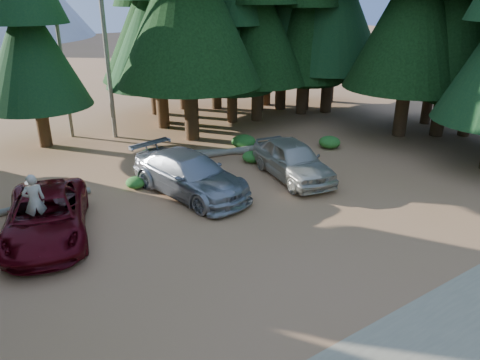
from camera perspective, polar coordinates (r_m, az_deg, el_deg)
The scene contains 18 objects.
ground at distance 15.49m, azimuth 1.39°, elevation -8.37°, with size 160.00×160.00×0.00m, color #A77646.
forest_belt_north at distance 28.08m, azimuth -16.82°, elevation 5.02°, with size 36.00×7.00×22.00m, color black, non-canonical shape.
forest_belt_east at distance 28.72m, azimuth 22.41°, elevation 4.65°, with size 6.00×22.00×22.00m, color black, non-canonical shape.
snag_front at distance 26.78m, azimuth -16.25°, elevation 17.43°, with size 0.24×0.24×12.00m, color #6A6755.
snag_back at distance 27.74m, azimuth -21.09°, elevation 14.91°, with size 0.20×0.20×10.00m, color #6A6755.
red_pickup at distance 17.13m, azimuth -22.56°, elevation -4.09°, with size 2.60×5.63×1.57m, color #550710.
silver_minivan_center at distance 19.25m, azimuth -6.13°, elevation 0.67°, with size 2.36×5.82×1.69m, color #9C9FA3.
silver_minivan_right at distance 20.92m, azimuth 6.45°, elevation 2.49°, with size 2.01×5.00×1.70m, color beige.
frisbee_player at distance 16.62m, azimuth -23.77°, elevation -2.38°, with size 0.73×0.52×1.89m.
log_left at distance 19.96m, azimuth -22.73°, elevation -2.44°, with size 0.26×0.26×3.66m, color #6A6755.
log_mid at distance 23.96m, azimuth -3.29°, elevation 3.42°, with size 0.30×0.30×3.68m, color #6A6755.
log_right at distance 23.92m, azimuth -1.68°, elevation 3.44°, with size 0.32×0.32×5.00m, color #6A6755.
shrub_left at distance 20.42m, azimuth -12.57°, elevation -0.29°, with size 0.86×0.86×0.48m, color #26621D.
shrub_center_left at distance 21.23m, azimuth -6.99°, elevation 1.15°, with size 1.07×1.07×0.59m, color #26621D.
shrub_center_right at distance 23.80m, azimuth -10.99°, elevation 3.14°, with size 0.89×0.89×0.49m, color #26621D.
shrub_right at distance 22.91m, azimuth 1.49°, elevation 2.85°, with size 0.97×0.97×0.53m, color #26621D.
shrub_far_right at distance 24.96m, azimuth 0.44°, elevation 4.72°, with size 1.28×1.28×0.70m, color #26621D.
shrub_edge_east at distance 25.43m, azimuth 10.86°, elevation 4.56°, with size 1.14×1.14×0.63m, color #26621D.
Camera 1 is at (-7.82, -10.78, 7.92)m, focal length 35.00 mm.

